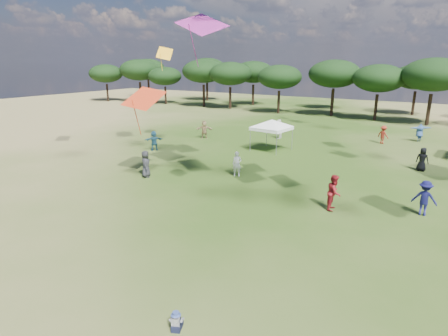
# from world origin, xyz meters

# --- Properties ---
(tree_line) EXTENTS (108.78, 17.63, 7.77)m
(tree_line) POSITION_xyz_m (2.39, 47.41, 5.42)
(tree_line) COLOR black
(tree_line) RESTS_ON ground
(tent_left) EXTENTS (5.40, 5.40, 2.88)m
(tent_left) POSITION_xyz_m (-6.63, 22.96, 2.45)
(tent_left) COLOR gray
(tent_left) RESTS_ON ground
(toddler) EXTENTS (0.45, 0.49, 0.60)m
(toddler) POSITION_xyz_m (0.42, 1.84, 0.27)
(toddler) COLOR black
(toddler) RESTS_ON ground
(festival_crowd) EXTENTS (30.27, 22.78, 1.89)m
(festival_crowd) POSITION_xyz_m (-1.13, 22.55, 0.86)
(festival_crowd) COLOR white
(festival_crowd) RESTS_ON ground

